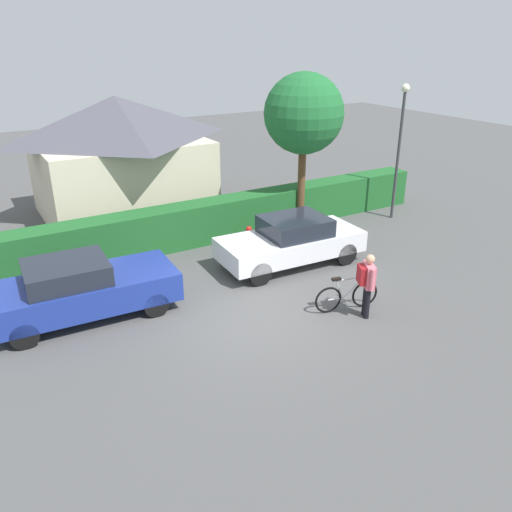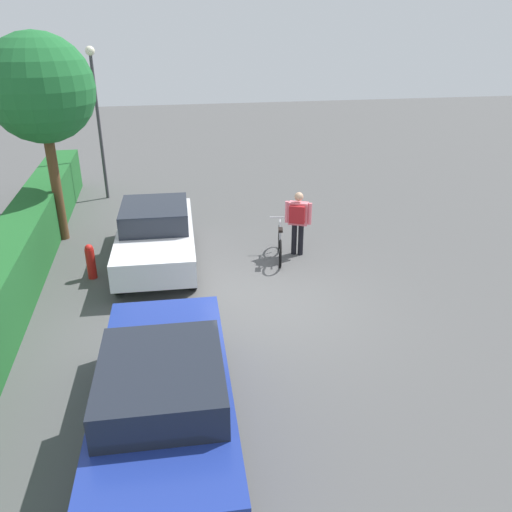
# 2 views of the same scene
# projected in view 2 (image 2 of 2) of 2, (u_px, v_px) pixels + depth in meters

# --- Properties ---
(ground_plane) EXTENTS (60.00, 60.00, 0.00)m
(ground_plane) POSITION_uv_depth(u_px,v_px,m) (269.00, 304.00, 10.40)
(ground_plane) COLOR #4F4F4F
(parked_car_near) EXTENTS (4.32, 1.92, 1.45)m
(parked_car_near) POSITION_uv_depth(u_px,v_px,m) (165.00, 396.00, 6.69)
(parked_car_near) COLOR navy
(parked_car_near) RESTS_ON ground
(parked_car_far) EXTENTS (4.24, 1.92, 1.41)m
(parked_car_far) POSITION_uv_depth(u_px,v_px,m) (156.00, 234.00, 11.98)
(parked_car_far) COLOR silver
(parked_car_far) RESTS_ON ground
(bicycle) EXTENTS (1.63, 0.56, 0.91)m
(bicycle) POSITION_uv_depth(u_px,v_px,m) (280.00, 244.00, 12.31)
(bicycle) COLOR black
(bicycle) RESTS_ON ground
(person_rider) EXTENTS (0.49, 0.59, 1.59)m
(person_rider) POSITION_uv_depth(u_px,v_px,m) (298.00, 218.00, 12.29)
(person_rider) COLOR black
(person_rider) RESTS_ON ground
(street_lamp) EXTENTS (0.28, 0.28, 4.66)m
(street_lamp) POSITION_uv_depth(u_px,v_px,m) (97.00, 105.00, 15.69)
(street_lamp) COLOR #38383D
(street_lamp) RESTS_ON ground
(tree_kerbside) EXTENTS (2.57, 2.57, 5.12)m
(tree_kerbside) POSITION_uv_depth(u_px,v_px,m) (40.00, 89.00, 12.11)
(tree_kerbside) COLOR brown
(tree_kerbside) RESTS_ON ground
(fire_hydrant) EXTENTS (0.20, 0.20, 0.81)m
(fire_hydrant) POSITION_uv_depth(u_px,v_px,m) (91.00, 261.00, 11.34)
(fire_hydrant) COLOR red
(fire_hydrant) RESTS_ON ground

